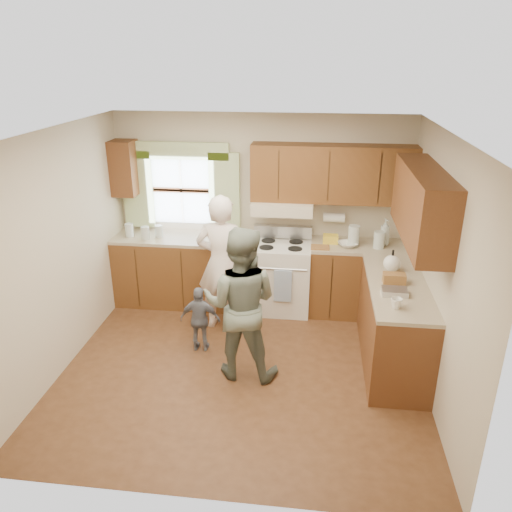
# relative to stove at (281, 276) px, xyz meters

# --- Properties ---
(room) EXTENTS (3.80, 3.80, 3.80)m
(room) POSITION_rel_stove_xyz_m (-0.30, -1.44, 0.78)
(room) COLOR #4D2C17
(room) RESTS_ON ground
(kitchen_fixtures) EXTENTS (3.80, 2.25, 2.15)m
(kitchen_fixtures) POSITION_rel_stove_xyz_m (0.31, -0.36, 0.37)
(kitchen_fixtures) COLOR #49260F
(kitchen_fixtures) RESTS_ON ground
(stove) EXTENTS (0.76, 0.67, 1.07)m
(stove) POSITION_rel_stove_xyz_m (0.00, 0.00, 0.00)
(stove) COLOR silver
(stove) RESTS_ON ground
(woman_left) EXTENTS (0.65, 0.46, 1.69)m
(woman_left) POSITION_rel_stove_xyz_m (-0.67, -0.59, 0.38)
(woman_left) COLOR white
(woman_left) RESTS_ON ground
(woman_right) EXTENTS (0.83, 0.67, 1.63)m
(woman_right) POSITION_rel_stove_xyz_m (-0.30, -1.51, 0.35)
(woman_right) COLOR #20392E
(woman_right) RESTS_ON ground
(child) EXTENTS (0.46, 0.19, 0.78)m
(child) POSITION_rel_stove_xyz_m (-0.82, -1.13, -0.08)
(child) COLOR slate
(child) RESTS_ON ground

